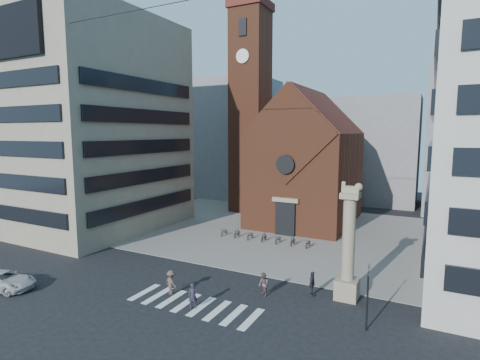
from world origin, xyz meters
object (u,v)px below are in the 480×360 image
traffic_light (368,295)px  pedestrian_0 (193,296)px  pedestrian_1 (263,284)px  pedestrian_2 (312,284)px  white_car (3,281)px  lion_column (348,253)px  scooter_0 (224,232)px

traffic_light → pedestrian_0: 11.52m
pedestrian_0 → pedestrian_1: pedestrian_0 is taller
pedestrian_2 → pedestrian_0: bearing=124.8°
white_car → pedestrian_2: size_ratio=2.67×
lion_column → white_car: (-24.15, -10.63, -2.76)m
pedestrian_2 → scooter_0: 17.94m
white_car → pedestrian_1: size_ratio=2.83×
white_car → pedestrian_2: bearing=-79.3°
traffic_light → pedestrian_1: (-7.63, 1.60, -1.40)m
pedestrian_1 → lion_column: bearing=64.8°
lion_column → pedestrian_2: size_ratio=4.63×
lion_column → scooter_0: lion_column is taller
traffic_light → pedestrian_0: traffic_light is taller
white_car → scooter_0: white_car is taller
white_car → pedestrian_0: pedestrian_0 is taller
lion_column → white_car: lion_column is taller
pedestrian_2 → scooter_0: bearing=45.6°
lion_column → pedestrian_2: (-2.41, -0.75, -2.52)m
traffic_light → pedestrian_1: 7.92m
lion_column → pedestrian_2: lion_column is taller
traffic_light → pedestrian_2: traffic_light is taller
pedestrian_2 → lion_column: bearing=-78.2°
pedestrian_1 → pedestrian_2: 3.63m
white_car → lion_column: bearing=-80.0°
traffic_light → pedestrian_0: size_ratio=2.40×
scooter_0 → pedestrian_2: bearing=-39.9°
pedestrian_0 → pedestrian_2: size_ratio=0.96×
traffic_light → pedestrian_2: bearing=143.5°
lion_column → traffic_light: bearing=-63.5°
pedestrian_1 → pedestrian_2: pedestrian_2 is taller
traffic_light → white_car: (-26.15, -6.63, -1.59)m
lion_column → pedestrian_1: (-5.64, -2.40, -2.57)m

